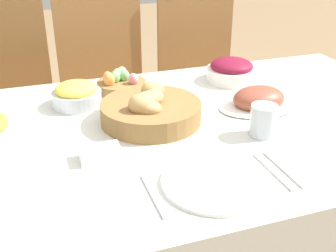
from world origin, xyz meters
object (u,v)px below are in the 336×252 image
at_px(dinner_plate, 215,182).
at_px(fork, 153,195).
at_px(bread_basket, 150,110).
at_px(chair_far_center, 109,93).
at_px(chair_far_left, 7,106).
at_px(drinking_cup, 263,121).
at_px(butter_dish, 100,154).
at_px(ham_platter, 259,100).
at_px(egg_basket, 121,83).
at_px(spoon, 283,169).
at_px(chair_far_right, 204,81).
at_px(knife, 272,171).
at_px(pineapple_bowl, 77,95).
at_px(beet_salad_bowl, 231,71).

height_order(dinner_plate, fork, dinner_plate).
bearing_deg(bread_basket, chair_far_center, 88.34).
relative_size(chair_far_left, drinking_cup, 10.72).
distance_m(chair_far_center, butter_dish, 1.00).
distance_m(chair_far_center, bread_basket, 0.82).
bearing_deg(drinking_cup, dinner_plate, -141.70).
distance_m(chair_far_center, ham_platter, 0.90).
xyz_separation_m(chair_far_left, butter_dish, (0.26, -0.96, 0.22)).
height_order(egg_basket, fork, egg_basket).
bearing_deg(ham_platter, spoon, -110.85).
relative_size(chair_far_right, egg_basket, 5.63).
bearing_deg(drinking_cup, chair_far_center, 104.63).
bearing_deg(knife, butter_dish, 152.62).
bearing_deg(dinner_plate, ham_platter, 48.37).
height_order(ham_platter, pineapple_bowl, pineapple_bowl).
distance_m(chair_far_right, bread_basket, 0.98).
xyz_separation_m(dinner_plate, butter_dish, (-0.23, 0.20, 0.01)).
xyz_separation_m(beet_salad_bowl, drinking_cup, (-0.12, -0.44, 0.01)).
relative_size(egg_basket, beet_salad_bowl, 0.93).
relative_size(pineapple_bowl, beet_salad_bowl, 0.86).
bearing_deg(fork, chair_far_center, 83.60).
relative_size(pineapple_bowl, butter_dish, 1.54).
bearing_deg(knife, chair_far_left, 119.31).
xyz_separation_m(knife, butter_dish, (-0.39, 0.20, 0.01)).
relative_size(knife, drinking_cup, 1.89).
height_order(chair_far_right, egg_basket, chair_far_right).
distance_m(beet_salad_bowl, butter_dish, 0.72).
bearing_deg(butter_dish, chair_far_center, 77.58).
relative_size(chair_far_center, drinking_cup, 10.72).
distance_m(chair_far_left, pineapple_bowl, 0.68).
xyz_separation_m(chair_far_right, dinner_plate, (-0.48, -1.16, 0.21)).
bearing_deg(egg_basket, ham_platter, -37.09).
bearing_deg(pineapple_bowl, ham_platter, -20.64).
bearing_deg(pineapple_bowl, beet_salad_bowl, 4.73).
relative_size(ham_platter, dinner_plate, 1.05).
height_order(bread_basket, fork, bread_basket).
bearing_deg(butter_dish, drinking_cup, -2.26).
bearing_deg(chair_far_center, butter_dish, -105.88).
relative_size(egg_basket, pineapple_bowl, 1.08).
height_order(chair_far_center, ham_platter, chair_far_center).
distance_m(beet_salad_bowl, spoon, 0.64).
bearing_deg(ham_platter, fork, -142.72).
bearing_deg(ham_platter, drinking_cup, -116.74).
distance_m(chair_far_right, spoon, 1.21).
relative_size(pineapple_bowl, dinner_plate, 0.63).
relative_size(bread_basket, ham_platter, 1.13).
relative_size(dinner_plate, butter_dish, 2.43).
xyz_separation_m(chair_far_right, chair_far_left, (-0.97, -0.00, 0.00)).
bearing_deg(chair_far_left, egg_basket, -45.46).
height_order(bread_basket, butter_dish, bread_basket).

